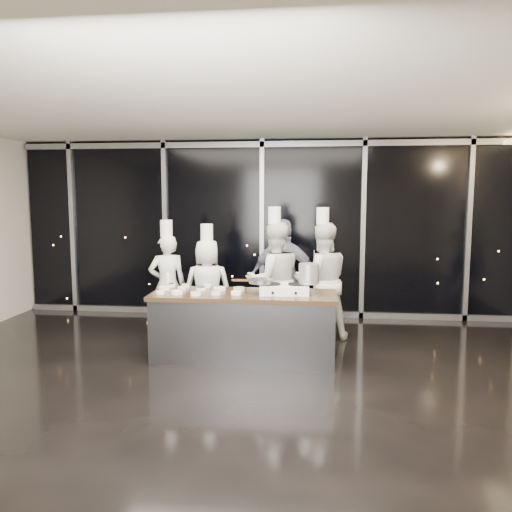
{
  "coord_description": "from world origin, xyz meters",
  "views": [
    {
      "loc": [
        0.88,
        -5.59,
        2.18
      ],
      "look_at": [
        0.13,
        1.2,
        1.36
      ],
      "focal_mm": 35.0,
      "sensor_mm": 36.0,
      "label": 1
    }
  ],
  "objects": [
    {
      "name": "ground",
      "position": [
        0.0,
        0.0,
        0.0
      ],
      "size": [
        9.0,
        9.0,
        0.0
      ],
      "primitive_type": "plane",
      "color": "black",
      "rests_on": "ground"
    },
    {
      "name": "room_shell",
      "position": [
        0.18,
        0.0,
        2.25
      ],
      "size": [
        9.02,
        7.02,
        3.21
      ],
      "color": "beige",
      "rests_on": "ground"
    },
    {
      "name": "window_wall",
      "position": [
        0.0,
        3.43,
        1.6
      ],
      "size": [
        8.9,
        0.11,
        3.2
      ],
      "color": "black",
      "rests_on": "ground"
    },
    {
      "name": "demo_counter",
      "position": [
        0.0,
        0.9,
        0.45
      ],
      "size": [
        2.46,
        0.86,
        0.9
      ],
      "color": "#3C3C41",
      "rests_on": "ground"
    },
    {
      "name": "stove",
      "position": [
        0.54,
        0.91,
        0.96
      ],
      "size": [
        0.66,
        0.44,
        0.14
      ],
      "rotation": [
        0.0,
        0.0,
        0.05
      ],
      "color": "white",
      "rests_on": "demo_counter"
    },
    {
      "name": "frying_pan",
      "position": [
        0.23,
        0.89,
        1.07
      ],
      "size": [
        0.56,
        0.33,
        0.05
      ],
      "rotation": [
        0.0,
        0.0,
        0.05
      ],
      "color": "gray",
      "rests_on": "stove"
    },
    {
      "name": "stock_pot",
      "position": [
        0.86,
        0.93,
        1.17
      ],
      "size": [
        0.28,
        0.28,
        0.26
      ],
      "primitive_type": "cylinder",
      "rotation": [
        0.0,
        0.0,
        0.05
      ],
      "color": "#ACACAF",
      "rests_on": "stove"
    },
    {
      "name": "prep_bowls",
      "position": [
        -0.64,
        0.96,
        0.93
      ],
      "size": [
        1.19,
        0.71,
        0.05
      ],
      "color": "white",
      "rests_on": "demo_counter"
    },
    {
      "name": "squeeze_bottle",
      "position": [
        -1.14,
        1.24,
        1.01
      ],
      "size": [
        0.06,
        0.06,
        0.23
      ],
      "color": "white",
      "rests_on": "demo_counter"
    },
    {
      "name": "chef_far_left",
      "position": [
        -1.36,
        1.95,
        0.82
      ],
      "size": [
        0.68,
        0.57,
        1.82
      ],
      "rotation": [
        0.0,
        0.0,
        3.52
      ],
      "color": "silver",
      "rests_on": "ground"
    },
    {
      "name": "chef_left",
      "position": [
        -0.71,
        1.91,
        0.78
      ],
      "size": [
        0.81,
        0.6,
        1.76
      ],
      "rotation": [
        0.0,
        0.0,
        3.29
      ],
      "color": "silver",
      "rests_on": "ground"
    },
    {
      "name": "chef_center",
      "position": [
        0.33,
        1.9,
        0.91
      ],
      "size": [
        1.05,
        0.93,
        2.03
      ],
      "rotation": [
        0.0,
        0.0,
        3.48
      ],
      "color": "silver",
      "rests_on": "ground"
    },
    {
      "name": "guest",
      "position": [
        0.48,
        2.11,
        0.92
      ],
      "size": [
        1.1,
        0.53,
        1.83
      ],
      "rotation": [
        0.0,
        0.0,
        3.07
      ],
      "color": "#15163B",
      "rests_on": "ground"
    },
    {
      "name": "chef_right",
      "position": [
        1.06,
        2.0,
        0.9
      ],
      "size": [
        1.0,
        0.86,
        2.02
      ],
      "rotation": [
        0.0,
        0.0,
        3.37
      ],
      "color": "silver",
      "rests_on": "ground"
    }
  ]
}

